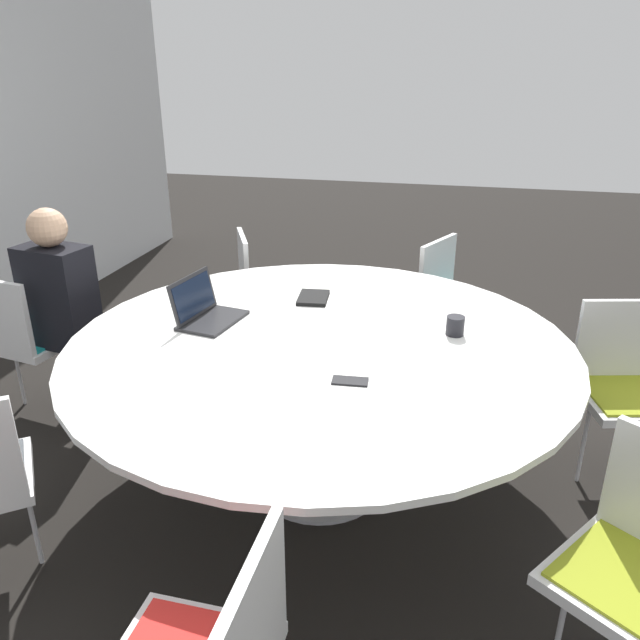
# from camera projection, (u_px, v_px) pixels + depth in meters

# --- Properties ---
(ground_plane) EXTENTS (16.00, 16.00, 0.00)m
(ground_plane) POSITION_uv_depth(u_px,v_px,m) (320.00, 482.00, 3.05)
(ground_plane) COLOR black
(conference_table) EXTENTS (2.23, 2.23, 0.76)m
(conference_table) POSITION_uv_depth(u_px,v_px,m) (320.00, 356.00, 2.79)
(conference_table) COLOR #B7B7BC
(conference_table) RESTS_ON ground_plane
(chair_0) EXTENTS (0.49, 0.50, 0.87)m
(chair_0) POSITION_uv_depth(u_px,v_px,m) (23.00, 332.00, 3.42)
(chair_0) COLOR silver
(chair_0) RESTS_ON ground_plane
(chair_4) EXTENTS (0.51, 0.53, 0.87)m
(chair_4) POSITION_uv_depth(u_px,v_px,m) (627.00, 379.00, 2.92)
(chair_4) COLOR silver
(chair_4) RESTS_ON ground_plane
(chair_5) EXTENTS (0.58, 0.57, 0.87)m
(chair_5) POSITION_uv_depth(u_px,v_px,m) (453.00, 297.00, 3.93)
(chair_5) COLOR silver
(chair_5) RESTS_ON ground_plane
(chair_6) EXTENTS (0.58, 0.57, 0.87)m
(chair_6) POSITION_uv_depth(u_px,v_px,m) (264.00, 285.00, 4.13)
(chair_6) COLOR silver
(chair_6) RESTS_ON ground_plane
(person_0) EXTENTS (0.30, 0.39, 1.22)m
(person_0) POSITION_uv_depth(u_px,v_px,m) (62.00, 301.00, 3.33)
(person_0) COLOR black
(person_0) RESTS_ON ground_plane
(laptop) EXTENTS (0.36, 0.29, 0.21)m
(laptop) POSITION_uv_depth(u_px,v_px,m) (204.00, 310.00, 2.95)
(laptop) COLOR #232326
(laptop) RESTS_ON conference_table
(spiral_notebook) EXTENTS (0.22, 0.17, 0.02)m
(spiral_notebook) POSITION_uv_depth(u_px,v_px,m) (313.00, 298.00, 3.23)
(spiral_notebook) COLOR black
(spiral_notebook) RESTS_ON conference_table
(coffee_cup) EXTENTS (0.08, 0.08, 0.09)m
(coffee_cup) POSITION_uv_depth(u_px,v_px,m) (455.00, 326.00, 2.80)
(coffee_cup) COLOR black
(coffee_cup) RESTS_ON conference_table
(cell_phone) EXTENTS (0.08, 0.15, 0.01)m
(cell_phone) POSITION_uv_depth(u_px,v_px,m) (350.00, 381.00, 2.41)
(cell_phone) COLOR black
(cell_phone) RESTS_ON conference_table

